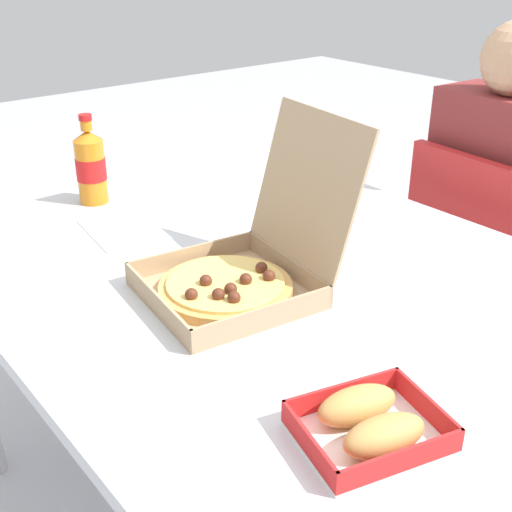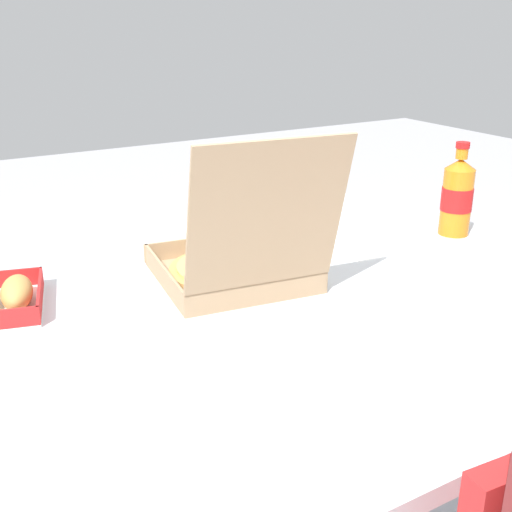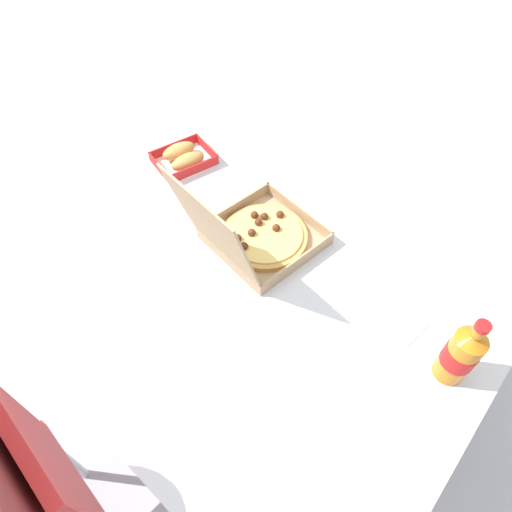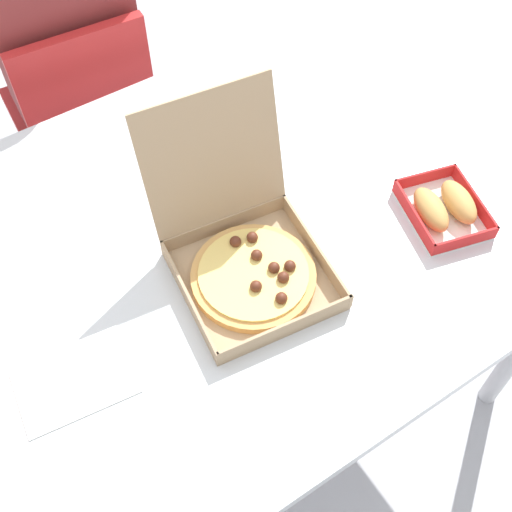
{
  "view_description": "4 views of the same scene",
  "coord_description": "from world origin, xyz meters",
  "px_view_note": "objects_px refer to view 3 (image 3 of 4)",
  "views": [
    {
      "loc": [
        0.89,
        -0.76,
        1.33
      ],
      "look_at": [
        -0.02,
        -0.03,
        0.75
      ],
      "focal_mm": 46.11,
      "sensor_mm": 36.0,
      "label": 1
    },
    {
      "loc": [
        0.59,
        0.94,
        1.23
      ],
      "look_at": [
        -0.01,
        -0.08,
        0.78
      ],
      "focal_mm": 45.43,
      "sensor_mm": 36.0,
      "label": 2
    },
    {
      "loc": [
        -0.53,
        0.53,
        1.72
      ],
      "look_at": [
        -0.02,
        -0.06,
        0.74
      ],
      "focal_mm": 31.31,
      "sensor_mm": 36.0,
      "label": 3
    },
    {
      "loc": [
        -0.38,
        -0.74,
        1.84
      ],
      "look_at": [
        0.03,
        -0.11,
        0.77
      ],
      "focal_mm": 46.57,
      "sensor_mm": 36.0,
      "label": 4
    }
  ],
  "objects_px": {
    "pizza_box_open": "(256,235)",
    "paper_menu": "(380,314)",
    "bread_side_box": "(183,157)",
    "cola_bottle": "(461,354)"
  },
  "relations": [
    {
      "from": "pizza_box_open",
      "to": "bread_side_box",
      "type": "distance_m",
      "value": 0.44
    },
    {
      "from": "cola_bottle",
      "to": "paper_menu",
      "type": "bearing_deg",
      "value": -8.72
    },
    {
      "from": "pizza_box_open",
      "to": "bread_side_box",
      "type": "bearing_deg",
      "value": -14.73
    },
    {
      "from": "cola_bottle",
      "to": "paper_menu",
      "type": "distance_m",
      "value": 0.23
    },
    {
      "from": "bread_side_box",
      "to": "paper_menu",
      "type": "xyz_separation_m",
      "value": [
        -0.83,
        0.08,
        -0.02
      ]
    },
    {
      "from": "pizza_box_open",
      "to": "paper_menu",
      "type": "distance_m",
      "value": 0.4
    },
    {
      "from": "pizza_box_open",
      "to": "bread_side_box",
      "type": "xyz_separation_m",
      "value": [
        0.43,
        -0.11,
        -0.02
      ]
    },
    {
      "from": "pizza_box_open",
      "to": "cola_bottle",
      "type": "distance_m",
      "value": 0.61
    },
    {
      "from": "bread_side_box",
      "to": "paper_menu",
      "type": "relative_size",
      "value": 1.06
    },
    {
      "from": "pizza_box_open",
      "to": "cola_bottle",
      "type": "xyz_separation_m",
      "value": [
        -0.6,
        -0.0,
        0.05
      ]
    }
  ]
}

